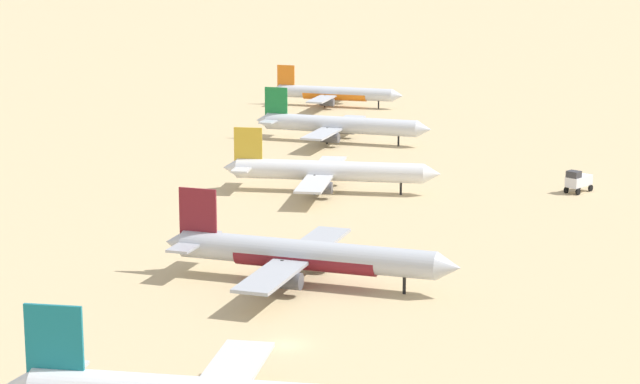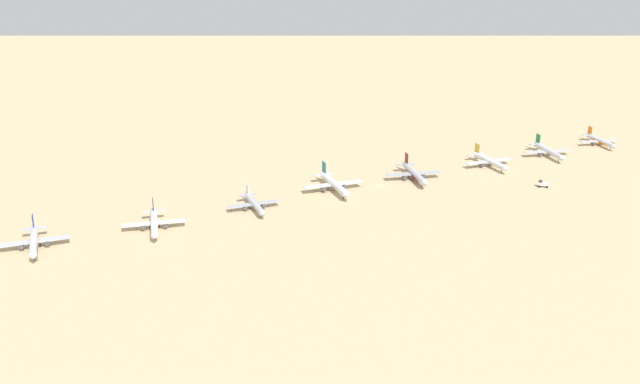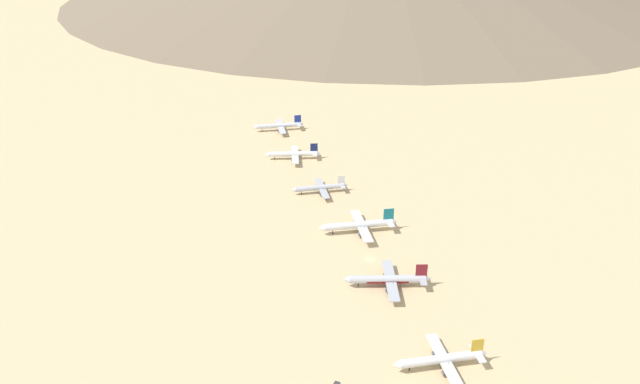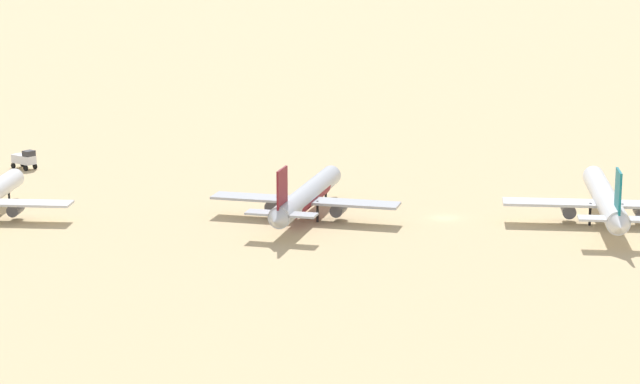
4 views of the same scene
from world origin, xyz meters
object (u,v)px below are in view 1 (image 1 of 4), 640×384
object	(u,v)px
parked_jet_7	(334,93)
service_truck	(578,180)
parked_jet_5	(327,171)
parked_jet_6	(339,125)
parked_jet_4	(304,255)

from	to	relation	value
parked_jet_7	service_truck	world-z (taller)	parked_jet_7
parked_jet_5	parked_jet_6	distance (m)	47.11
parked_jet_5	parked_jet_7	bearing A→B (deg)	96.39
parked_jet_5	service_truck	xyz separation A→B (m)	(42.05, 5.52, -1.54)
parked_jet_4	service_truck	size ratio (longest dim) A/B	6.98
parked_jet_6	parked_jet_7	xyz separation A→B (m)	(-7.10, 48.95, -0.43)
parked_jet_5	service_truck	bearing A→B (deg)	7.48
parked_jet_7	parked_jet_6	bearing A→B (deg)	-81.75
service_truck	parked_jet_7	bearing A→B (deg)	120.28
parked_jet_7	service_truck	size ratio (longest dim) A/B	5.95
parked_jet_4	parked_jet_7	distance (m)	150.58
parked_jet_4	parked_jet_7	world-z (taller)	parked_jet_4
parked_jet_6	parked_jet_7	distance (m)	49.46
parked_jet_6	service_truck	world-z (taller)	parked_jet_6
parked_jet_4	parked_jet_7	xyz separation A→B (m)	(-14.77, 149.85, -0.57)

